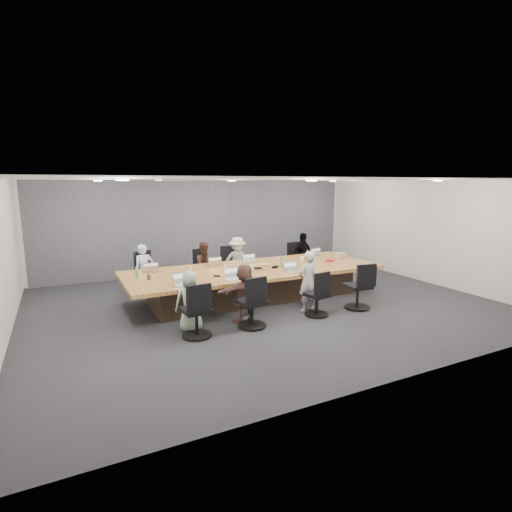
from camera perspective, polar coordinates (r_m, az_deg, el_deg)
name	(u,v)px	position (r m, az deg, el deg)	size (l,w,h in m)	color
floor	(264,304)	(9.17, 1.12, -6.87)	(10.00, 8.00, 0.00)	#2A2A30
ceiling	(264,179)	(8.76, 1.19, 10.90)	(10.00, 8.00, 0.00)	white
wall_back	(204,226)	(12.51, -7.38, 4.27)	(10.00, 2.80, 0.00)	beige
wall_front	(402,284)	(5.69, 20.19, -3.77)	(10.00, 2.80, 0.00)	beige
wall_right	(424,231)	(12.00, 22.86, 3.27)	(8.00, 2.80, 0.00)	beige
curtain	(205,226)	(12.44, -7.26, 4.24)	(9.80, 0.04, 2.80)	slate
conference_table	(254,282)	(9.49, -0.27, -3.75)	(6.00, 2.20, 0.74)	#37281D
chair_0	(142,276)	(10.37, -15.98, -2.80)	(0.57, 0.57, 0.85)	black
chair_1	(201,272)	(10.76, -7.83, -2.26)	(0.51, 0.51, 0.76)	black
chair_2	(232,268)	(11.07, -3.40, -1.75)	(0.53, 0.53, 0.79)	black
chair_3	(296,263)	(12.01, 5.70, -0.95)	(0.49, 0.49, 0.73)	black
chair_4	(196,314)	(7.26, -8.50, -8.26)	(0.57, 0.57, 0.84)	black
chair_5	(252,306)	(7.65, -0.56, -7.14)	(0.57, 0.57, 0.84)	black
chair_6	(317,298)	(8.39, 8.70, -5.98)	(0.51, 0.51, 0.75)	black
chair_7	(358,290)	(9.02, 14.33, -4.69)	(0.58, 0.58, 0.85)	black
person_0	(144,271)	(9.99, -15.67, -2.03)	(0.47, 0.31, 1.28)	#ACC0E7
laptop_0	(149,271)	(9.44, -15.06, -2.03)	(0.32, 0.22, 0.02)	#8C6647
person_1	(205,266)	(10.38, -7.24, -1.38)	(0.60, 0.47, 1.23)	#361F1A
laptop_1	(213,265)	(9.85, -6.20, -1.22)	(0.34, 0.23, 0.02)	#8C6647
person_2	(237,261)	(10.70, -2.68, -0.76)	(0.84, 0.48, 1.30)	#93A58F
laptop_2	(246,261)	(10.19, -1.44, -0.76)	(0.34, 0.24, 0.02)	#B2B2B7
person_3	(302,255)	(11.67, 6.64, 0.14)	(0.77, 0.32, 1.31)	black
laptop_3	(313,255)	(11.20, 8.18, 0.16)	(0.34, 0.24, 0.02)	#B2B2B7
person_4	(190,301)	(7.53, -9.37, -6.35)	(0.56, 0.37, 1.15)	gray
laptop_4	(182,285)	(7.99, -10.57, -4.10)	(0.31, 0.21, 0.02)	#B2B2B7
person_5	(244,293)	(7.90, -1.68, -5.31)	(1.09, 0.35, 1.17)	brown
laptop_5	(233,279)	(8.35, -3.27, -3.31)	(0.34, 0.23, 0.02)	#B2B2B7
person_6	(308,281)	(8.60, 7.41, -3.62)	(0.48, 0.31, 1.31)	#A6A3AF
laptop_6	(294,272)	(9.02, 5.48, -2.29)	(0.30, 0.21, 0.02)	#B2B2B7
bottle_green_left	(137,272)	(8.82, -16.65, -2.27)	(0.07, 0.07, 0.23)	#4E9952
bottle_green_right	(282,262)	(9.47, 3.69, -0.90)	(0.07, 0.07, 0.26)	#4E9952
bottle_clear	(191,271)	(8.71, -9.31, -2.18)	(0.06, 0.06, 0.22)	silver
cup_white_far	(226,268)	(9.26, -4.35, -1.71)	(0.07, 0.07, 0.09)	white
cup_white_near	(302,259)	(10.38, 6.58, -0.36)	(0.09, 0.09, 0.11)	white
mug_brown	(149,277)	(8.62, -15.04, -2.91)	(0.09, 0.09, 0.11)	brown
mic_left	(217,276)	(8.64, -5.61, -2.83)	(0.14, 0.09, 0.03)	black
mic_right	(258,268)	(9.36, 0.27, -1.72)	(0.17, 0.11, 0.03)	black
stapler	(275,267)	(9.42, 2.75, -1.57)	(0.16, 0.04, 0.06)	black
canvas_bag	(340,255)	(10.87, 11.98, 0.08)	(0.28, 0.17, 0.15)	tan
snack_packet	(330,261)	(10.39, 10.51, -0.66)	(0.18, 0.12, 0.04)	red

